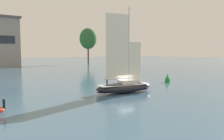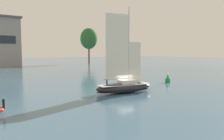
% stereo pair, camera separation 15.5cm
% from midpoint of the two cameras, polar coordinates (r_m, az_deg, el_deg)
% --- Properties ---
extents(ground_plane, '(400.00, 400.00, 0.00)m').
position_cam_midpoint_polar(ground_plane, '(31.38, 3.38, -5.93)').
color(ground_plane, '#42667F').
extents(tree_shore_center, '(8.76, 8.76, 18.02)m').
position_cam_midpoint_polar(tree_shore_center, '(114.07, -6.03, 8.12)').
color(tree_shore_center, '#4C3828').
rests_on(tree_shore_center, ground).
extents(sailboat_main, '(9.09, 3.87, 12.11)m').
position_cam_midpoint_polar(sailboat_main, '(31.22, 3.40, -4.16)').
color(sailboat_main, '#232328').
rests_on(sailboat_main, ground).
extents(sailboat_moored_mid_channel, '(6.14, 5.83, 9.12)m').
position_cam_midpoint_polar(sailboat_moored_mid_channel, '(77.34, 6.44, 0.85)').
color(sailboat_moored_mid_channel, silver).
rests_on(sailboat_moored_mid_channel, ground).
extents(channel_buoy, '(0.95, 0.95, 1.75)m').
position_cam_midpoint_polar(channel_buoy, '(43.19, 14.45, -2.23)').
color(channel_buoy, green).
rests_on(channel_buoy, ground).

